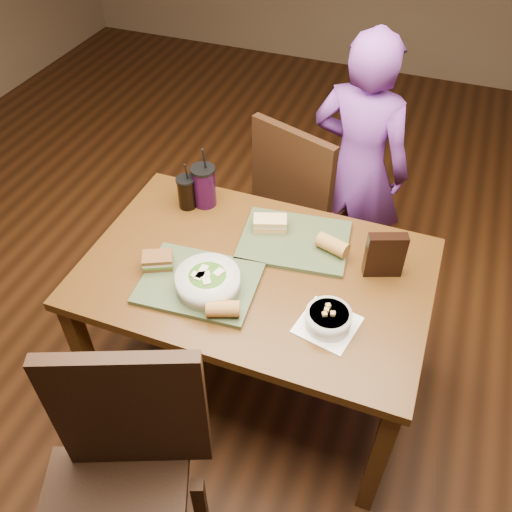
# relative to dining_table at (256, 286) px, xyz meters

# --- Properties ---
(ground) EXTENTS (6.00, 6.00, 0.00)m
(ground) POSITION_rel_dining_table_xyz_m (0.00, 0.00, -0.66)
(ground) COLOR #381C0B
(ground) RESTS_ON ground
(dining_table) EXTENTS (1.30, 0.85, 0.75)m
(dining_table) POSITION_rel_dining_table_xyz_m (0.00, 0.00, 0.00)
(dining_table) COLOR #4A2C0E
(dining_table) RESTS_ON ground
(chair_near) EXTENTS (0.59, 0.60, 1.05)m
(chair_near) POSITION_rel_dining_table_xyz_m (-0.13, -0.81, -0.08)
(chair_near) COLOR black
(chair_near) RESTS_ON ground
(chair_far) EXTENTS (0.56, 0.57, 1.00)m
(chair_far) POSITION_rel_dining_table_xyz_m (-0.05, 0.70, -0.10)
(chair_far) COLOR black
(chair_far) RESTS_ON ground
(diner) EXTENTS (0.55, 0.41, 1.37)m
(diner) POSITION_rel_dining_table_xyz_m (0.20, 0.89, 0.03)
(diner) COLOR #773799
(diner) RESTS_ON ground
(tray_near) EXTENTS (0.44, 0.35, 0.02)m
(tray_near) POSITION_rel_dining_table_xyz_m (-0.17, -0.15, 0.10)
(tray_near) COLOR #374528
(tray_near) RESTS_ON dining_table
(tray_far) EXTENTS (0.46, 0.37, 0.02)m
(tray_far) POSITION_rel_dining_table_xyz_m (0.09, 0.20, 0.10)
(tray_far) COLOR #374528
(tray_far) RESTS_ON dining_table
(salad_bowl) EXTENTS (0.23, 0.23, 0.08)m
(salad_bowl) POSITION_rel_dining_table_xyz_m (-0.12, -0.17, 0.15)
(salad_bowl) COLOR silver
(salad_bowl) RESTS_ON tray_near
(soup_bowl) EXTENTS (0.23, 0.23, 0.08)m
(soup_bowl) POSITION_rel_dining_table_xyz_m (0.32, -0.17, 0.13)
(soup_bowl) COLOR white
(soup_bowl) RESTS_ON dining_table
(sandwich_near) EXTENTS (0.13, 0.12, 0.05)m
(sandwich_near) POSITION_rel_dining_table_xyz_m (-0.34, -0.13, 0.13)
(sandwich_near) COLOR #593819
(sandwich_near) RESTS_ON tray_near
(sandwich_far) EXTENTS (0.15, 0.11, 0.05)m
(sandwich_far) POSITION_rel_dining_table_xyz_m (-0.02, 0.22, 0.13)
(sandwich_far) COLOR tan
(sandwich_far) RESTS_ON tray_far
(baguette_near) EXTENTS (0.13, 0.09, 0.06)m
(baguette_near) POSITION_rel_dining_table_xyz_m (-0.02, -0.26, 0.14)
(baguette_near) COLOR #AD7533
(baguette_near) RESTS_ON tray_near
(baguette_far) EXTENTS (0.13, 0.09, 0.06)m
(baguette_far) POSITION_rel_dining_table_xyz_m (0.25, 0.18, 0.14)
(baguette_far) COLOR #AD7533
(baguette_far) RESTS_ON tray_far
(cup_cola) EXTENTS (0.08, 0.08, 0.22)m
(cup_cola) POSITION_rel_dining_table_xyz_m (-0.41, 0.26, 0.16)
(cup_cola) COLOR black
(cup_cola) RESTS_ON dining_table
(cup_berry) EXTENTS (0.10, 0.10, 0.28)m
(cup_berry) POSITION_rel_dining_table_xyz_m (-0.34, 0.30, 0.18)
(cup_berry) COLOR black
(cup_berry) RESTS_ON dining_table
(chip_bag) EXTENTS (0.15, 0.09, 0.19)m
(chip_bag) POSITION_rel_dining_table_xyz_m (0.45, 0.15, 0.18)
(chip_bag) COLOR black
(chip_bag) RESTS_ON dining_table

